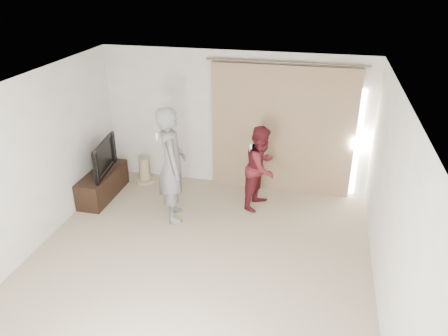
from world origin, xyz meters
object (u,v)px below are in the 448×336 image
at_px(person_woman, 261,167).
at_px(person_man, 172,165).
at_px(tv, 99,157).
at_px(tv_console, 103,184).

bearing_deg(person_woman, person_man, -152.06).
bearing_deg(person_man, tv, 165.12).
distance_m(tv_console, tv, 0.55).
height_order(tv_console, person_woman, person_woman).
bearing_deg(tv, person_woman, -91.81).
bearing_deg(tv_console, tv, 90.00).
height_order(tv, person_woman, person_woman).
height_order(tv_console, tv, tv).
bearing_deg(tv_console, person_man, -14.88).
height_order(tv, person_man, person_man).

